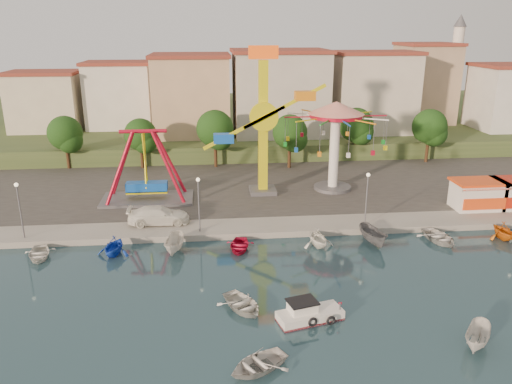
{
  "coord_description": "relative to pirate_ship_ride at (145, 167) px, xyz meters",
  "views": [
    {
      "loc": [
        -6.96,
        -30.91,
        18.97
      ],
      "look_at": [
        -2.56,
        14.0,
        4.0
      ],
      "focal_mm": 35.0,
      "sensor_mm": 36.0,
      "label": 1
    }
  ],
  "objects": [
    {
      "name": "ground",
      "position": [
        13.87,
        -22.49,
        -4.39
      ],
      "size": [
        200.0,
        200.0,
        0.0
      ],
      "primitive_type": "plane",
      "color": "#152D3B",
      "rests_on": "ground"
    },
    {
      "name": "quay_deck",
      "position": [
        13.87,
        39.51,
        -4.09
      ],
      "size": [
        200.0,
        100.0,
        0.6
      ],
      "primitive_type": "cube",
      "color": "#9E998E",
      "rests_on": "ground"
    },
    {
      "name": "asphalt_pad",
      "position": [
        13.87,
        7.51,
        -3.79
      ],
      "size": [
        90.0,
        28.0,
        0.01
      ],
      "primitive_type": "cube",
      "color": "#4C4944",
      "rests_on": "quay_deck"
    },
    {
      "name": "hill_terrace",
      "position": [
        13.87,
        44.51,
        -2.89
      ],
      "size": [
        200.0,
        60.0,
        3.0
      ],
      "primitive_type": "cube",
      "color": "#384C26",
      "rests_on": "ground"
    },
    {
      "name": "pirate_ship_ride",
      "position": [
        0.0,
        0.0,
        0.0
      ],
      "size": [
        10.0,
        5.0,
        8.0
      ],
      "color": "#59595E",
      "rests_on": "quay_deck"
    },
    {
      "name": "kamikaze_tower",
      "position": [
        13.54,
        1.23,
        3.93
      ],
      "size": [
        9.08,
        3.1,
        16.5
      ],
      "color": "#59595E",
      "rests_on": "quay_deck"
    },
    {
      "name": "wave_swinger",
      "position": [
        21.47,
        1.95,
        3.8
      ],
      "size": [
        11.6,
        11.6,
        10.4
      ],
      "color": "#59595E",
      "rests_on": "quay_deck"
    },
    {
      "name": "booth_left",
      "position": [
        35.11,
        -6.01,
        -2.23
      ],
      "size": [
        5.4,
        3.78,
        3.08
      ],
      "color": "white",
      "rests_on": "quay_deck"
    },
    {
      "name": "lamp_post_0",
      "position": [
        -10.13,
        -9.49,
        -1.29
      ],
      "size": [
        0.14,
        0.14,
        5.0
      ],
      "primitive_type": "cylinder",
      "color": "#59595E",
      "rests_on": "quay_deck"
    },
    {
      "name": "lamp_post_1",
      "position": [
        5.87,
        -9.49,
        -1.29
      ],
      "size": [
        0.14,
        0.14,
        5.0
      ],
      "primitive_type": "cylinder",
      "color": "#59595E",
      "rests_on": "quay_deck"
    },
    {
      "name": "lamp_post_2",
      "position": [
        21.87,
        -9.49,
        -1.29
      ],
      "size": [
        0.14,
        0.14,
        5.0
      ],
      "primitive_type": "cylinder",
      "color": "#59595E",
      "rests_on": "quay_deck"
    },
    {
      "name": "tree_0",
      "position": [
        -12.13,
        14.48,
        1.08
      ],
      "size": [
        4.6,
        4.6,
        7.19
      ],
      "color": "#382314",
      "rests_on": "quay_deck"
    },
    {
      "name": "tree_1",
      "position": [
        -2.13,
        13.75,
        0.81
      ],
      "size": [
        4.35,
        4.35,
        6.8
      ],
      "color": "#382314",
      "rests_on": "quay_deck"
    },
    {
      "name": "tree_2",
      "position": [
        7.87,
        13.32,
        1.52
      ],
      "size": [
        5.02,
        5.02,
        7.85
      ],
      "color": "#382314",
      "rests_on": "quay_deck"
    },
    {
      "name": "tree_3",
      "position": [
        17.87,
        11.87,
        1.16
      ],
      "size": [
        4.68,
        4.68,
        7.32
      ],
      "color": "#382314",
      "rests_on": "quay_deck"
    },
    {
      "name": "tree_4",
      "position": [
        27.87,
        14.86,
        1.35
      ],
      "size": [
        4.86,
        4.86,
        7.6
      ],
      "color": "#382314",
      "rests_on": "quay_deck"
    },
    {
      "name": "tree_5",
      "position": [
        37.87,
        13.04,
        1.31
      ],
      "size": [
        4.83,
        4.83,
        7.54
      ],
      "color": "#382314",
      "rests_on": "quay_deck"
    },
    {
      "name": "building_0",
      "position": [
        -19.5,
        23.57,
        4.54
      ],
      "size": [
        9.26,
        9.53,
        11.87
      ],
      "primitive_type": "cube",
      "color": "beige",
      "rests_on": "hill_terrace"
    },
    {
      "name": "building_1",
      "position": [
        -7.46,
        28.89,
        2.92
      ],
      "size": [
        12.33,
        9.01,
        8.63
      ],
      "primitive_type": "cube",
      "color": "silver",
      "rests_on": "hill_terrace"
    },
    {
      "name": "building_2",
      "position": [
        5.68,
        29.47,
        4.22
      ],
      "size": [
        11.95,
        9.28,
        11.23
      ],
      "primitive_type": "cube",
      "color": "tan",
      "rests_on": "hill_terrace"
    },
    {
      "name": "building_3",
      "position": [
        19.47,
        26.31,
        3.2
      ],
      "size": [
        12.59,
        10.5,
        9.2
      ],
      "primitive_type": "cube",
      "color": "beige",
      "rests_on": "hill_terrace"
    },
    {
      "name": "building_4",
      "position": [
        32.94,
        29.71,
        3.22
      ],
      "size": [
        10.75,
        9.23,
        9.24
      ],
      "primitive_type": "cube",
      "color": "beige",
      "rests_on": "hill_terrace"
    },
    {
      "name": "building_5",
      "position": [
        46.24,
        27.84,
        4.21
      ],
      "size": [
        12.77,
        10.96,
        11.21
      ],
      "primitive_type": "cube",
      "color": "tan",
      "rests_on": "hill_terrace"
    },
    {
      "name": "minaret",
      "position": [
        49.87,
        31.51,
        8.15
      ],
      "size": [
        2.8,
        2.8,
        18.0
      ],
      "color": "silver",
      "rests_on": "hill_terrace"
    },
    {
      "name": "cabin_motorboat",
      "position": [
        13.32,
        -24.4,
        -3.97
      ],
      "size": [
        4.75,
        2.77,
        1.57
      ],
      "rotation": [
        0.0,
        0.0,
        0.26
      ],
      "color": "white",
      "rests_on": "ground"
    },
    {
      "name": "rowboat_a",
      "position": [
        8.96,
        -22.63,
        -3.99
      ],
      "size": [
        4.27,
        4.73,
        0.8
      ],
      "primitive_type": "imported",
      "rotation": [
        0.0,
        0.0,
        0.49
      ],
      "color": "silver",
      "rests_on": "ground"
    },
    {
      "name": "rowboat_b",
      "position": [
        9.37,
        -29.22,
        -4.01
      ],
      "size": [
        4.59,
        4.21,
        0.78
      ],
      "primitive_type": "imported",
      "rotation": [
        0.0,
        0.0,
        -1.04
      ],
      "color": "silver",
      "rests_on": "ground"
    },
    {
      "name": "skiff",
      "position": [
        23.19,
        -28.4,
        -3.71
      ],
      "size": [
        3.22,
        3.59,
        1.36
      ],
      "primitive_type": "imported",
      "rotation": [
        0.0,
        0.0,
        -0.67
      ],
      "color": "silver",
      "rests_on": "ground"
    },
    {
      "name": "van",
      "position": [
        1.86,
        -7.13,
        -2.93
      ],
      "size": [
        5.99,
        2.53,
        1.72
      ],
      "primitive_type": "imported",
      "rotation": [
        0.0,
        0.0,
        1.59
      ],
      "color": "white",
      "rests_on": "quay_deck"
    },
    {
      "name": "moored_boat_0",
      "position": [
        -7.93,
        -12.69,
        -4.02
      ],
      "size": [
        3.27,
        4.06,
        0.74
      ],
      "primitive_type": "imported",
      "rotation": [
        0.0,
        0.0,
        0.21
      ],
      "color": "silver",
      "rests_on": "ground"
    },
    {
      "name": "moored_boat_1",
      "position": [
        -1.58,
        -12.69,
        -3.54
      ],
      "size": [
        3.47,
        3.8,
        1.71
      ],
      "primitive_type": "imported",
      "rotation": [
        0.0,
        0.0,
        -0.23
      ],
      "color": "#153DBF",
      "rests_on": "ground"
    },
    {
      "name": "moored_boat_2",
      "position": [
        3.7,
        -12.69,
        -3.65
      ],
      "size": [
        2.07,
        4.06,
        1.49
      ],
      "primitive_type": "imported",
      "rotation": [
        0.0,
        0.0,
        -0.16
      ],
      "color": "silver",
      "rests_on": "ground"
    },
    {
      "name": "moored_boat_3",
      "position": [
        9.38,
        -12.69,
        -4.03
      ],
      "size": [
        3.06,
        3.9,
        0.73
      ],
      "primitive_type": "imported",
      "rotation": [
        0.0,
        0.0,
        -0.16
      ],
      "color": "#BC0F33",
      "rests_on": "ground"
    },
    {
      "name": "moored_boat_4",
      "position": [
        16.53,
        -12.69,
        -3.56
      ],
      "size": [
        3.39,
        3.71,
        1.67
      ],
      "primitive_type": "imported",
      "rotation": [
        0.0,
        0.0,
        0.23
      ],
      "color": "white",
      "rests_on": "ground"
    },
    {
      "name": "moored_boat_5",
      "position": [
        21.67,
        -12.69,
        -3.59
      ],
      "size": [
        2.31,
        4.38,
        1.61
      ],
      "primitive_type": "imported",
      "rotation": [
        0.0,
        0.0,
        0.19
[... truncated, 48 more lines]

